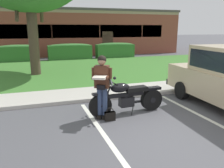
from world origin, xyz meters
The scene contains 13 objects.
ground_plane centered at (0.00, 0.00, 0.00)m, with size 140.00×140.00×0.00m, color #4C4C51.
curb_strip centered at (0.00, 2.67, 0.06)m, with size 60.00×0.20×0.12m, color #B7B2A8.
concrete_walk centered at (0.00, 3.52, 0.04)m, with size 60.00×1.50×0.08m, color #B7B2A8.
grass_lawn centered at (0.00, 8.62, 0.03)m, with size 60.00×8.70×0.06m, color #3D752D.
stall_stripe_0 centered at (-1.39, 0.20, 0.00)m, with size 0.12×4.40×0.01m, color silver.
stall_stripe_1 centered at (1.51, 0.20, 0.00)m, with size 0.12×4.40×0.01m, color silver.
motorcycle centered at (-0.30, 1.25, 0.49)m, with size 2.24×0.82×1.26m.
rider_person centered at (-1.15, 1.11, 1.01)m, with size 0.59×0.67×1.70m.
handbag centered at (-1.00, 0.90, 0.14)m, with size 0.28×0.13×0.36m.
hedge_left centered at (-3.87, 13.36, 0.65)m, with size 2.80×0.90×1.24m.
hedge_center_left centered at (-0.20, 13.36, 0.65)m, with size 3.31×0.90×1.24m.
hedge_center_right centered at (3.47, 13.36, 0.65)m, with size 3.11×0.90×1.24m.
brick_building centered at (-1.34, 19.88, 2.03)m, with size 24.18×9.34×4.06m.
Camera 1 is at (-2.74, -4.49, 2.38)m, focal length 36.76 mm.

